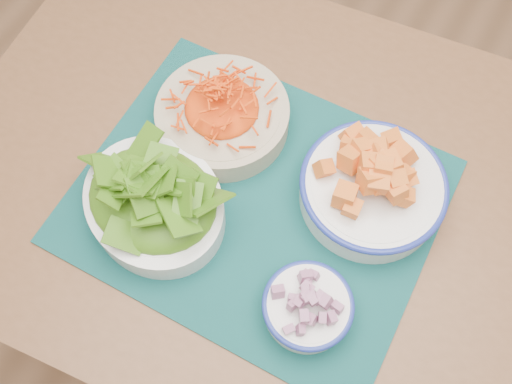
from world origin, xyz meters
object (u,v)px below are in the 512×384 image
Objects in this scene: table at (294,214)px; onion_bowl at (308,306)px; placemat at (256,201)px; lettuce_bowl at (153,199)px; carrot_bowl at (222,113)px; squash_bowl at (374,185)px.

onion_bowl reaches higher than table.
placemat is 1.90× the size of lettuce_bowl.
carrot_bowl is at bearing 139.50° from placemat.
onion_bowl is at bearing -90.50° from squash_bowl.
onion_bowl is at bearing -65.20° from table.
onion_bowl is at bearing -39.80° from placemat.
squash_bowl is at bearing 89.50° from onion_bowl.
squash_bowl is at bearing 28.94° from placemat.
table is at bearing 44.86° from placemat.
carrot_bowl reaches higher than placemat.
table is 0.13m from placemat.
carrot_bowl is 0.19m from lettuce_bowl.
table is 0.19m from squash_bowl.
lettuce_bowl is at bearing -146.10° from squash_bowl.
carrot_bowl is 0.34m from onion_bowl.
placemat is at bearing -149.24° from squash_bowl.
placemat is 0.16m from lettuce_bowl.
carrot_bowl is (-0.12, 0.09, 0.04)m from placemat.
onion_bowl is (-0.00, -0.21, -0.02)m from squash_bowl.
squash_bowl is at bearing 54.68° from lettuce_bowl.
table is 2.30× the size of placemat.
carrot_bowl is at bearing 159.31° from table.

